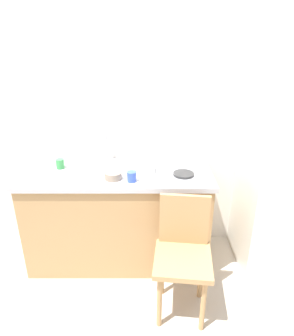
# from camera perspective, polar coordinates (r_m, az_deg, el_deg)

# --- Properties ---
(ground_plane) EXTENTS (8.00, 8.00, 0.00)m
(ground_plane) POSITION_cam_1_polar(r_m,az_deg,el_deg) (2.56, 1.90, -25.17)
(ground_plane) COLOR #BCB2A3
(back_wall) EXTENTS (4.80, 0.10, 2.57)m
(back_wall) POSITION_cam_1_polar(r_m,az_deg,el_deg) (2.77, 1.65, 10.09)
(back_wall) COLOR white
(back_wall) RESTS_ON ground_plane
(cabinet_base) EXTENTS (1.54, 0.60, 0.84)m
(cabinet_base) POSITION_cam_1_polar(r_m,az_deg,el_deg) (2.80, -5.20, -9.19)
(cabinet_base) COLOR tan
(cabinet_base) RESTS_ON ground_plane
(countertop) EXTENTS (1.58, 0.64, 0.04)m
(countertop) POSITION_cam_1_polar(r_m,az_deg,el_deg) (2.59, -5.55, -0.98)
(countertop) COLOR #B7B7BC
(countertop) RESTS_ON cabinet_base
(faucet) EXTENTS (0.02, 0.02, 0.25)m
(faucet) POSITION_cam_1_polar(r_m,az_deg,el_deg) (2.77, -7.49, 3.93)
(faucet) COLOR #B7B7BC
(faucet) RESTS_ON countertop
(refrigerator) EXTENTS (0.56, 0.63, 1.41)m
(refrigerator) POSITION_cam_1_polar(r_m,az_deg,el_deg) (2.85, 23.01, -3.83)
(refrigerator) COLOR silver
(refrigerator) RESTS_ON ground_plane
(chair) EXTENTS (0.44, 0.44, 0.89)m
(chair) POSITION_cam_1_polar(r_m,az_deg,el_deg) (2.30, 6.77, -15.11)
(chair) COLOR tan
(chair) RESTS_ON ground_plane
(dish_tray) EXTENTS (0.28, 0.20, 0.05)m
(dish_tray) POSITION_cam_1_polar(r_m,az_deg,el_deg) (2.59, -1.57, 0.28)
(dish_tray) COLOR white
(dish_tray) RESTS_ON countertop
(terracotta_bowl) EXTENTS (0.14, 0.14, 0.06)m
(terracotta_bowl) POSITION_cam_1_polar(r_m,az_deg,el_deg) (2.43, -6.20, -1.38)
(terracotta_bowl) COLOR gray
(terracotta_bowl) RESTS_ON countertop
(hotplate) EXTENTS (0.17, 0.17, 0.02)m
(hotplate) POSITION_cam_1_polar(r_m,az_deg,el_deg) (2.50, 6.89, -1.13)
(hotplate) COLOR #2D2D2D
(hotplate) RESTS_ON countertop
(cup_green) EXTENTS (0.07, 0.07, 0.08)m
(cup_green) POSITION_cam_1_polar(r_m,az_deg,el_deg) (2.71, -15.71, 0.77)
(cup_green) COLOR green
(cup_green) RESTS_ON countertop
(cup_blue) EXTENTS (0.07, 0.07, 0.08)m
(cup_blue) POSITION_cam_1_polar(r_m,az_deg,el_deg) (2.37, -2.76, -1.60)
(cup_blue) COLOR blue
(cup_blue) RESTS_ON countertop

